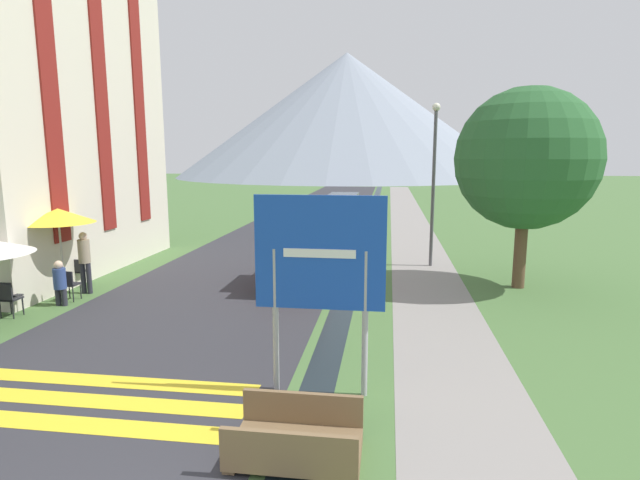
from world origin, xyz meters
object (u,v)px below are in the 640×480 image
road_sign (320,267)px  tree_by_path (526,159)px  cafe_umbrella_middle_yellow (58,216)px  hotel_building (29,81)px  person_seated_far (60,281)px  person_standing_terrace (85,258)px  footbridge (296,441)px  cafe_chair_far_left (77,270)px  parked_car_far (344,210)px  cafe_chair_middle (69,283)px  cafe_chair_near_left (8,297)px  cafe_chair_near_right (8,295)px  parked_car_near (297,255)px  streetlamp (434,172)px

road_sign → tree_by_path: (4.99, 7.51, 1.66)m
cafe_umbrella_middle_yellow → hotel_building: bearing=132.9°
person_seated_far → person_standing_terrace: (-0.03, 1.19, 0.36)m
footbridge → cafe_chair_far_left: 11.16m
hotel_building → parked_car_far: bearing=53.2°
parked_car_far → cafe_chair_middle: (-6.06, -15.75, -0.40)m
cafe_chair_far_left → cafe_umbrella_middle_yellow: bearing=-67.2°
cafe_chair_near_left → person_seated_far: size_ratio=0.70×
cafe_chair_near_right → tree_by_path: bearing=-4.2°
hotel_building → road_sign: 13.81m
cafe_chair_near_right → person_standing_terrace: (0.75, 2.09, 0.52)m
cafe_chair_far_left → person_seated_far: size_ratio=0.70×
road_sign → tree_by_path: size_ratio=0.56×
road_sign → parked_car_near: (-1.66, 7.03, -1.25)m
cafe_chair_near_right → streetlamp: 13.27m
cafe_chair_near_left → cafe_chair_middle: (0.58, 1.49, 0.00)m
parked_car_far → cafe_chair_near_right: size_ratio=5.20×
person_standing_terrace → tree_by_path: 12.98m
parked_car_far → road_sign: bearing=-86.0°
parked_car_near → cafe_chair_far_left: (-6.53, -1.22, -0.39)m
person_seated_far → parked_car_far: bearing=69.6°
cafe_chair_near_right → cafe_chair_middle: bearing=37.3°
parked_car_near → parked_car_far: same height
hotel_building → cafe_chair_middle: bearing=-46.9°
cafe_chair_middle → streetlamp: (10.09, 5.84, 2.82)m
person_seated_far → streetlamp: size_ratio=0.21×
parked_car_far → cafe_chair_near_left: size_ratio=5.20×
cafe_chair_far_left → cafe_chair_middle: 1.65m
road_sign → cafe_chair_near_right: road_sign is taller
footbridge → streetlamp: (2.68, 12.01, 3.11)m
parked_car_far → streetlamp: 10.97m
road_sign → cafe_chair_near_left: road_sign is taller
hotel_building → streetlamp: (13.27, 2.44, -2.99)m
parked_car_near → parked_car_far: size_ratio=0.88×
tree_by_path → parked_car_near: bearing=-175.9°
cafe_chair_near_right → cafe_umbrella_middle_yellow: cafe_umbrella_middle_yellow is taller
cafe_chair_near_right → person_seated_far: (0.78, 0.90, 0.16)m
cafe_chair_far_left → tree_by_path: bearing=17.5°
cafe_chair_middle → tree_by_path: tree_by_path is taller
person_standing_terrace → person_seated_far: bearing=-88.3°
cafe_chair_far_left → person_standing_terrace: bearing=-33.5°
cafe_chair_middle → cafe_chair_near_left: bearing=-99.9°
cafe_chair_middle → person_standing_terrace: (0.01, 0.79, 0.52)m
person_seated_far → person_standing_terrace: person_standing_terrace is taller
footbridge → cafe_umbrella_middle_yellow: (-7.92, 6.68, 2.04)m
parked_car_near → cafe_chair_middle: (-5.81, -2.69, -0.39)m
hotel_building → footbridge: (10.60, -9.57, -6.10)m
cafe_chair_near_right → cafe_chair_far_left: bearing=66.6°
person_standing_terrace → tree_by_path: size_ratio=0.30×
cafe_umbrella_middle_yellow → cafe_chair_near_left: bearing=-92.0°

